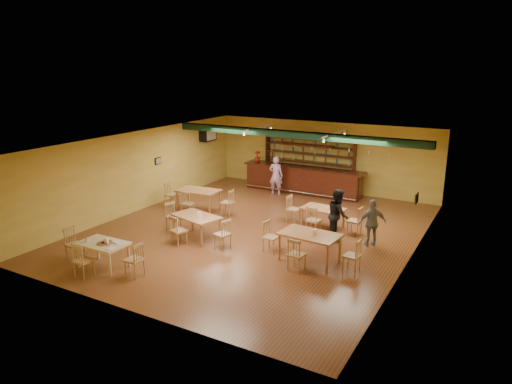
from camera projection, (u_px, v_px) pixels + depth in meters
The scene contains 23 objects.
floor at pixel (256, 231), 15.75m from camera, with size 12.00×12.00×0.00m, color brown.
ceiling_beam at pixel (293, 134), 17.35m from camera, with size 10.00×0.30×0.25m, color black.
track_rail_left at pixel (258, 127), 18.68m from camera, with size 0.05×2.50×0.05m, color silver.
track_rail_right at pixel (335, 133), 17.17m from camera, with size 0.05×2.50×0.05m, color silver.
ac_unit at pixel (208, 134), 20.92m from camera, with size 0.34×0.70×0.48m, color silver.
picture_left at pixel (158, 161), 18.48m from camera, with size 0.04×0.34×0.28m, color black.
picture_right at pixel (417, 198), 13.38m from camera, with size 0.04×0.34×0.28m, color black.
bar_counter at pixel (303, 180), 20.21m from camera, with size 5.35×0.85×1.13m, color #37120B.
back_bar_hutch at pixel (309, 164), 20.58m from camera, with size 4.14×0.40×2.28m, color #37120B.
poinsettia at pixel (257, 156), 21.04m from camera, with size 0.28×0.28×0.49m, color #A71E0F.
dining_table_a at pixel (199, 200), 17.85m from camera, with size 1.58×0.95×0.79m, color #955C35.
dining_table_b at pixel (323, 218), 15.94m from camera, with size 1.39×0.84×0.70m, color #955C35.
dining_table_c at pixel (197, 227), 14.95m from camera, with size 1.53×0.92×0.76m, color #955C35.
dining_table_d at pixel (309, 247), 13.23m from camera, with size 1.64×0.99×0.82m, color #955C35.
near_table at pixel (103, 255), 12.84m from camera, with size 1.33×0.86×0.71m, color beige.
pizza_tray at pixel (105, 243), 12.70m from camera, with size 0.40×0.40×0.01m, color silver.
parmesan_shaker at pixel (87, 240), 12.81m from camera, with size 0.07×0.07×0.11m, color #EAE5C6.
napkin_stack at pixel (116, 242), 12.74m from camera, with size 0.20×0.15×0.03m, color white.
pizza_server at pixel (110, 243), 12.67m from camera, with size 0.32×0.09×0.00m, color silver.
side_plate at pixel (111, 248), 12.34m from camera, with size 0.22×0.22×0.01m, color white.
patron_bar at pixel (276, 176), 19.85m from camera, with size 0.60×0.40×1.66m, color purple.
patron_right_a at pixel (338, 215), 14.77m from camera, with size 0.80×0.62×1.65m, color black.
patron_right_b at pixel (372, 223), 14.26m from camera, with size 0.86×0.36×1.47m, color slate.
Camera 1 is at (7.25, -12.95, 5.42)m, focal length 33.05 mm.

